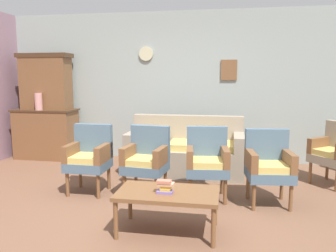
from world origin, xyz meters
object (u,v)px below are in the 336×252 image
(armchair_near_cabinet, at_px, (147,158))
(armchair_near_couch_end, at_px, (269,164))
(book_stack_on_table, at_px, (165,187))
(vase_on_cabinet, at_px, (39,102))
(coffee_table, at_px, (168,196))
(wingback_chair_by_fireplace, at_px, (336,151))
(floral_couch, at_px, (186,153))
(armchair_row_middle, at_px, (89,155))
(armchair_by_doorway, at_px, (207,159))
(side_cabinet, at_px, (46,134))

(armchair_near_cabinet, relative_size, armchair_near_couch_end, 1.00)
(book_stack_on_table, bearing_deg, vase_on_cabinet, 138.08)
(coffee_table, bearing_deg, armchair_near_couch_end, 42.15)
(wingback_chair_by_fireplace, xyz_separation_m, coffee_table, (-2.08, -1.87, -0.12))
(armchair_near_cabinet, bearing_deg, coffee_table, -65.32)
(floral_couch, height_order, armchair_row_middle, same)
(armchair_near_couch_end, distance_m, wingback_chair_by_fireplace, 1.37)
(floral_couch, relative_size, coffee_table, 1.82)
(armchair_near_couch_end, bearing_deg, armchair_by_doorway, 173.88)
(floral_couch, distance_m, armchair_by_doorway, 1.16)
(floral_couch, xyz_separation_m, armchair_by_doorway, (0.41, -1.07, 0.17))
(wingback_chair_by_fireplace, distance_m, coffee_table, 2.80)
(vase_on_cabinet, relative_size, armchair_by_doorway, 0.35)
(armchair_row_middle, bearing_deg, vase_on_cabinet, 136.94)
(floral_couch, relative_size, wingback_chair_by_fireplace, 2.02)
(floral_couch, bearing_deg, armchair_near_couch_end, -45.05)
(armchair_near_couch_end, distance_m, coffee_table, 1.44)
(side_cabinet, height_order, wingback_chair_by_fireplace, side_cabinet)
(book_stack_on_table, bearing_deg, side_cabinet, 136.01)
(armchair_row_middle, height_order, armchair_by_doorway, same)
(armchair_by_doorway, distance_m, armchair_near_couch_end, 0.75)
(side_cabinet, relative_size, wingback_chair_by_fireplace, 1.28)
(coffee_table, bearing_deg, wingback_chair_by_fireplace, 41.94)
(wingback_chair_by_fireplace, bearing_deg, floral_couch, 173.62)
(wingback_chair_by_fireplace, relative_size, book_stack_on_table, 5.44)
(armchair_row_middle, height_order, armchair_near_cabinet, same)
(vase_on_cabinet, distance_m, coffee_table, 3.83)
(vase_on_cabinet, xyz_separation_m, armchair_row_middle, (1.59, -1.49, -0.59))
(wingback_chair_by_fireplace, relative_size, coffee_table, 0.90)
(armchair_by_doorway, xyz_separation_m, coffee_table, (-0.32, -1.04, -0.12))
(armchair_row_middle, distance_m, armchair_near_couch_end, 2.30)
(side_cabinet, relative_size, armchair_by_doorway, 1.28)
(armchair_near_cabinet, height_order, coffee_table, armchair_near_cabinet)
(floral_couch, relative_size, armchair_by_doorway, 2.02)
(side_cabinet, bearing_deg, coffee_table, -43.32)
(floral_couch, xyz_separation_m, armchair_near_cabinet, (-0.37, -1.12, 0.17))
(coffee_table, relative_size, book_stack_on_table, 6.05)
(armchair_near_cabinet, bearing_deg, vase_on_cabinet, 147.93)
(vase_on_cabinet, bearing_deg, armchair_near_cabinet, -32.07)
(book_stack_on_table, bearing_deg, armchair_by_doorway, 72.76)
(side_cabinet, height_order, book_stack_on_table, side_cabinet)
(armchair_row_middle, bearing_deg, armchair_near_cabinet, -0.03)
(floral_couch, bearing_deg, book_stack_on_table, -88.18)
(side_cabinet, height_order, armchair_near_couch_end, side_cabinet)
(side_cabinet, relative_size, coffee_table, 1.16)
(armchair_near_cabinet, bearing_deg, armchair_row_middle, 179.97)
(armchair_near_cabinet, xyz_separation_m, armchair_near_couch_end, (1.52, -0.03, 0.00))
(side_cabinet, distance_m, vase_on_cabinet, 0.64)
(side_cabinet, distance_m, floral_couch, 2.78)
(armchair_near_cabinet, distance_m, armchair_by_doorway, 0.78)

